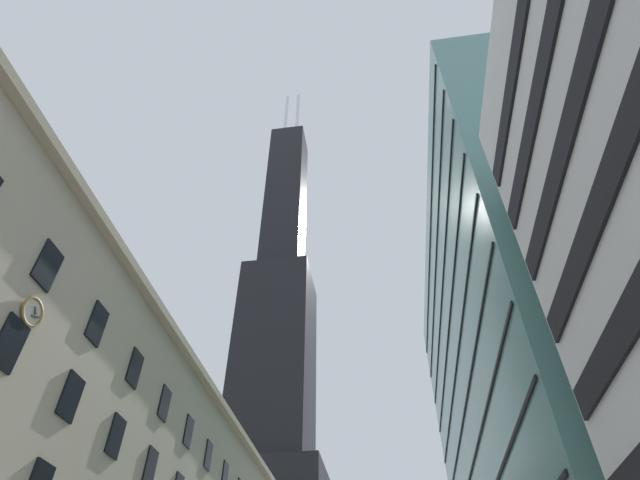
# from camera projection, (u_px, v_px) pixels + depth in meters

# --- Properties ---
(dark_skyscraper) EXTENTS (24.99, 24.99, 179.97)m
(dark_skyscraper) POSITION_uv_depth(u_px,v_px,m) (272.00, 404.00, 111.73)
(dark_skyscraper) COLOR black
(dark_skyscraper) RESTS_ON ground
(glass_office_midrise) EXTENTS (20.04, 47.63, 43.33)m
(glass_office_midrise) POSITION_uv_depth(u_px,v_px,m) (574.00, 393.00, 44.35)
(glass_office_midrise) COLOR slate
(glass_office_midrise) RESTS_ON ground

